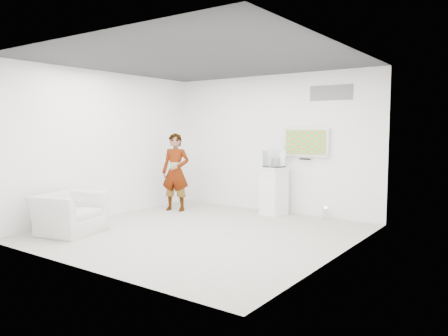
# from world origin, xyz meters

# --- Properties ---
(room) EXTENTS (5.01, 5.01, 3.00)m
(room) POSITION_xyz_m (0.00, 0.00, 1.50)
(room) COLOR beige
(room) RESTS_ON ground
(tv) EXTENTS (1.00, 0.08, 0.60)m
(tv) POSITION_xyz_m (0.85, 2.45, 1.55)
(tv) COLOR silver
(tv) RESTS_ON room
(logo_decal) EXTENTS (0.90, 0.02, 0.30)m
(logo_decal) POSITION_xyz_m (1.35, 2.49, 2.55)
(logo_decal) COLOR slate
(logo_decal) RESTS_ON room
(person) EXTENTS (0.73, 0.60, 1.73)m
(person) POSITION_xyz_m (-1.76, 1.29, 0.87)
(person) COLOR silver
(person) RESTS_ON room
(armchair) EXTENTS (1.17, 1.27, 0.70)m
(armchair) POSITION_xyz_m (-1.87, -1.39, 0.35)
(armchair) COLOR silver
(armchair) RESTS_ON room
(pedestal) EXTENTS (0.59, 0.59, 1.02)m
(pedestal) POSITION_xyz_m (0.26, 2.16, 0.51)
(pedestal) COLOR white
(pedestal) RESTS_ON room
(floor_uplight) EXTENTS (0.21, 0.21, 0.25)m
(floor_uplight) POSITION_xyz_m (1.35, 2.34, 0.12)
(floor_uplight) COLOR silver
(floor_uplight) RESTS_ON room
(vitrine) EXTENTS (0.38, 0.38, 0.35)m
(vitrine) POSITION_xyz_m (0.26, 2.16, 1.20)
(vitrine) COLOR white
(vitrine) RESTS_ON pedestal
(console) EXTENTS (0.10, 0.15, 0.20)m
(console) POSITION_xyz_m (0.26, 2.16, 1.12)
(console) COLOR white
(console) RESTS_ON pedestal
(wii_remote) EXTENTS (0.10, 0.12, 0.03)m
(wii_remote) POSITION_xyz_m (-1.58, 1.52, 1.56)
(wii_remote) COLOR white
(wii_remote) RESTS_ON person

